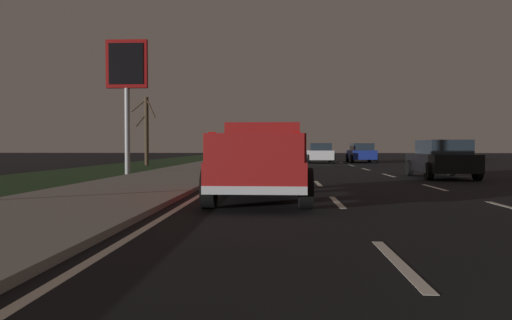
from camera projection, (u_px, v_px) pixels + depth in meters
The scene contains 10 objects.
ground at pixel (334, 169), 28.21m from camera, with size 144.00×144.00×0.00m, color black.
sidewalk_shoulder at pixel (204, 168), 28.58m from camera, with size 108.00×4.00×0.12m, color gray.
grass_verge at pixel (118, 169), 28.83m from camera, with size 108.00×6.00×0.01m, color #1E3819.
lane_markings at pixel (280, 167), 31.10m from camera, with size 108.00×7.04×0.01m.
pickup_truck at pixel (262, 161), 12.33m from camera, with size 5.45×2.33×1.87m.
sedan_white at pixel (320, 153), 38.56m from camera, with size 4.41×2.04×1.54m.
sedan_blue at pixel (361, 153), 39.75m from camera, with size 4.41×2.04×1.54m.
sedan_black at pixel (441, 159), 20.15m from camera, with size 4.42×2.06×1.54m.
gas_price_sign at pixel (127, 74), 22.75m from camera, with size 0.27×1.90×6.16m.
bare_tree_far at pixel (146, 129), 33.84m from camera, with size 0.63×1.77×4.64m.
Camera 1 is at (-1.37, 3.04, 1.27)m, focal length 34.90 mm.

